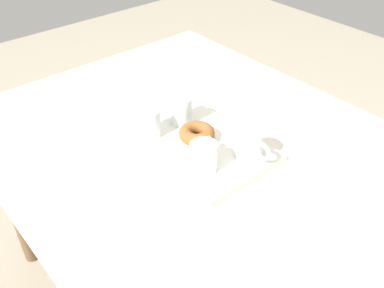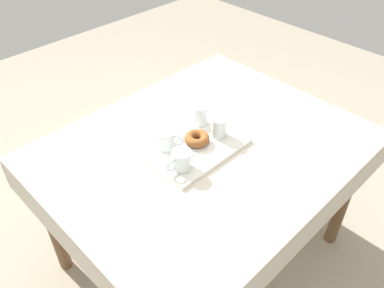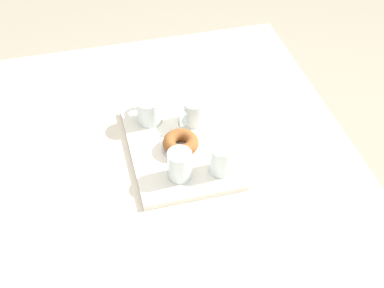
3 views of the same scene
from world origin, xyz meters
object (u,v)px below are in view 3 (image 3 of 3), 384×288
Objects in this scene: donut_plate_left at (181,148)px; water_glass_near at (221,160)px; tea_mug_right at (149,111)px; tea_mug_left at (194,112)px; dining_table at (178,182)px; water_glass_far at (180,166)px; serving_tray at (180,147)px; sugar_donut_left at (181,143)px.

water_glass_near is at bearing 38.68° from donut_plate_left.
tea_mug_left is at bearing 72.81° from tea_mug_right.
water_glass_far is (0.08, -0.01, 0.15)m from dining_table.
serving_tray is 0.16m from tea_mug_right.
dining_table is at bearing 14.12° from tea_mug_right.
dining_table is 0.12m from donut_plate_left.
water_glass_far is 0.12m from donut_plate_left.
water_glass_near reaches higher than dining_table.
tea_mug_left is (-0.14, 0.09, 0.15)m from dining_table.
tea_mug_right is (-0.04, -0.14, 0.00)m from tea_mug_left.
serving_tray is at bearing 166.72° from water_glass_far.
tea_mug_right is 0.26m from water_glass_far.
tea_mug_left is at bearing 147.34° from dining_table.
water_glass_far is 0.11m from sugar_donut_left.
serving_tray is 0.02m from donut_plate_left.
water_glass_near is 0.15m from donut_plate_left.
sugar_donut_left is (-0.12, -0.09, -0.02)m from water_glass_near.
tea_mug_right is 1.31× the size of water_glass_far.
water_glass_near is 0.15m from sugar_donut_left.
tea_mug_left is 0.14m from tea_mug_right.
tea_mug_right is (-0.14, -0.07, 0.05)m from serving_tray.
serving_tray reaches higher than dining_table.
water_glass_near reaches higher than serving_tray.
serving_tray is 0.13m from tea_mug_left.
tea_mug_right is at bearing -153.79° from serving_tray.
tea_mug_left is 0.13m from sugar_donut_left.
donut_plate_left is at bearing -32.69° from tea_mug_left.
tea_mug_left reaches higher than serving_tray.
water_glass_near is at bearing 86.43° from water_glass_far.
water_glass_far is at bearing -14.75° from donut_plate_left.
water_glass_far is at bearing -14.75° from sugar_donut_left.
donut_plate_left reaches higher than serving_tray.
water_glass_near is at bearing 53.05° from dining_table.
donut_plate_left is at bearing 23.28° from tea_mug_right.
tea_mug_left and tea_mug_right have the same top height.
tea_mug_right is (-0.18, -0.05, 0.15)m from dining_table.
dining_table is at bearing -32.56° from donut_plate_left.
tea_mug_right reaches higher than dining_table.
sugar_donut_left is at bearing -3.72° from serving_tray.
water_glass_near and water_glass_far have the same top height.
tea_mug_left is 0.23m from water_glass_near.
water_glass_near is at bearing 38.68° from sugar_donut_left.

